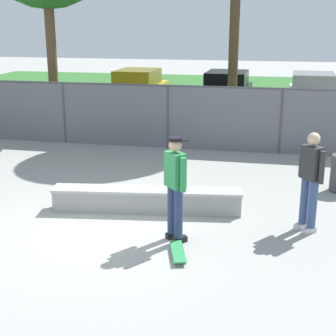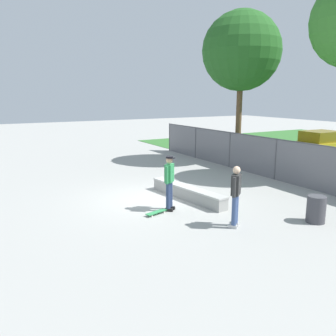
% 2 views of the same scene
% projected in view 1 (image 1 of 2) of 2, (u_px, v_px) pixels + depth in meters
% --- Properties ---
extents(ground_plane, '(80.00, 80.00, 0.00)m').
position_uv_depth(ground_plane, '(97.00, 231.00, 9.05)').
color(ground_plane, '#9E9E99').
extents(grass_strip, '(31.53, 20.00, 0.02)m').
position_uv_depth(grass_strip, '(210.00, 97.00, 24.59)').
color(grass_strip, '#336B2D').
rests_on(grass_strip, ground).
extents(concrete_ledge, '(3.79, 0.98, 0.47)m').
position_uv_depth(concrete_ledge, '(147.00, 200.00, 9.93)').
color(concrete_ledge, '#999993').
rests_on(concrete_ledge, ground).
extents(skateboarder, '(0.45, 0.47, 1.84)m').
position_uv_depth(skateboarder, '(175.00, 184.00, 8.38)').
color(skateboarder, black).
rests_on(skateboarder, ground).
extents(skateboard, '(0.42, 0.82, 0.09)m').
position_uv_depth(skateboard, '(178.00, 252.00, 8.08)').
color(skateboard, '#2D8C4C').
rests_on(skateboard, ground).
extents(chainlink_fence, '(19.60, 0.07, 1.88)m').
position_uv_depth(chainlink_fence, '(168.00, 114.00, 14.64)').
color(chainlink_fence, '#4C4C51').
rests_on(chainlink_fence, ground).
extents(car_yellow, '(2.13, 4.26, 1.66)m').
position_uv_depth(car_yellow, '(137.00, 89.00, 21.22)').
color(car_yellow, gold).
rests_on(car_yellow, ground).
extents(car_black, '(2.13, 4.26, 1.66)m').
position_uv_depth(car_black, '(226.00, 92.00, 20.47)').
color(car_black, black).
rests_on(car_black, ground).
extents(car_white, '(2.13, 4.26, 1.66)m').
position_uv_depth(car_white, '(312.00, 94.00, 19.78)').
color(car_white, silver).
rests_on(car_white, ground).
extents(bystander, '(0.43, 0.49, 1.82)m').
position_uv_depth(bystander, '(310.00, 178.00, 8.81)').
color(bystander, beige).
rests_on(bystander, ground).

